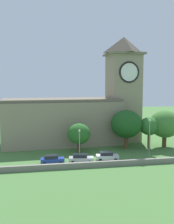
% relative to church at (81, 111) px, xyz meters
% --- Properties ---
extents(ground_plane, '(200.00, 200.00, 0.00)m').
position_rel_church_xyz_m(ground_plane, '(0.49, -1.54, -8.11)').
color(ground_plane, '#477538').
extents(church, '(35.56, 13.08, 27.01)m').
position_rel_church_xyz_m(church, '(0.00, 0.00, 0.00)').
color(church, gray).
rests_on(church, ground).
extents(quay_barrier, '(51.96, 0.70, 0.99)m').
position_rel_church_xyz_m(quay_barrier, '(0.49, -20.71, -7.62)').
color(quay_barrier, gray).
rests_on(quay_barrier, ground).
extents(car_blue, '(4.43, 2.05, 1.67)m').
position_rel_church_xyz_m(car_blue, '(-8.32, -17.24, -7.27)').
color(car_blue, '#233D9E').
rests_on(car_blue, ground).
extents(car_silver, '(4.92, 2.64, 1.72)m').
position_rel_church_xyz_m(car_silver, '(-2.86, -17.65, -7.24)').
color(car_silver, silver).
rests_on(car_silver, ground).
extents(car_white, '(4.54, 2.67, 1.71)m').
position_rel_church_xyz_m(car_white, '(2.45, -16.94, -7.25)').
color(car_white, silver).
rests_on(car_white, ground).
extents(streetlamp_west_mid, '(0.44, 0.44, 5.95)m').
position_rel_church_xyz_m(streetlamp_west_mid, '(-2.73, -14.88, -4.05)').
color(streetlamp_west_mid, '#9EA0A5').
rests_on(streetlamp_west_mid, ground).
extents(streetlamp_central, '(0.44, 0.44, 7.72)m').
position_rel_church_xyz_m(streetlamp_central, '(11.93, -15.37, -3.03)').
color(streetlamp_central, '#9EA0A5').
rests_on(streetlamp_central, ground).
extents(tree_by_tower, '(7.17, 7.17, 8.98)m').
position_rel_church_xyz_m(tree_by_tower, '(9.37, -8.09, -2.41)').
color(tree_by_tower, brown).
rests_on(tree_by_tower, ground).
extents(tree_riverside_west, '(7.23, 7.23, 8.82)m').
position_rel_church_xyz_m(tree_riverside_west, '(18.73, -8.52, -2.58)').
color(tree_riverside_west, brown).
rests_on(tree_riverside_west, ground).
extents(tree_churchyard, '(5.08, 5.08, 6.41)m').
position_rel_church_xyz_m(tree_churchyard, '(-2.03, -9.68, -4.02)').
color(tree_churchyard, brown).
rests_on(tree_churchyard, ground).
extents(tree_riverside_east, '(4.66, 4.66, 7.29)m').
position_rel_church_xyz_m(tree_riverside_east, '(14.70, -8.80, -2.97)').
color(tree_riverside_east, brown).
rests_on(tree_riverside_east, ground).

